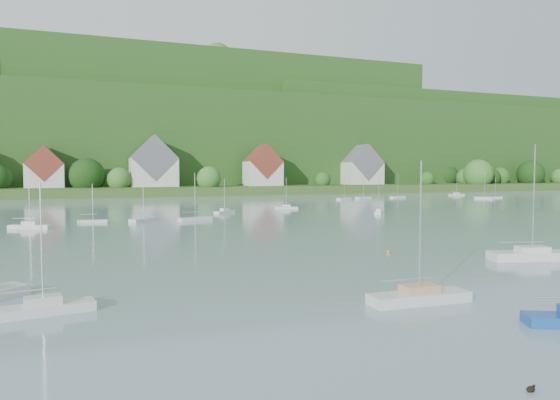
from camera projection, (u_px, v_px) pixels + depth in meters
name	position (u px, v px, depth m)	size (l,w,h in m)	color
far_shore_strip	(136.00, 190.00, 191.12)	(600.00, 60.00, 3.00)	#2F511E
forested_ridge	(123.00, 142.00, 254.07)	(620.00, 181.22, 69.89)	#143F14
village_building_1	(45.00, 170.00, 169.80)	(12.00, 9.36, 14.00)	beige
village_building_2	(154.00, 166.00, 181.21)	(16.00, 11.44, 18.00)	beige
village_building_3	(263.00, 169.00, 193.58)	(13.00, 10.40, 15.50)	beige
village_building_4	(362.00, 168.00, 213.28)	(15.00, 10.40, 16.50)	beige
near_sailboat_0	(43.00, 307.00, 29.94)	(5.86, 2.50, 7.66)	silver
near_sailboat_2	(419.00, 296.00, 32.48)	(6.71, 2.08, 8.97)	silver
near_sailboat_4	(532.00, 254.00, 48.30)	(8.33, 4.29, 10.83)	silver
mooring_buoy_3	(388.00, 253.00, 52.19)	(0.40, 0.40, 0.40)	orange
duck_pair	(532.00, 398.00, 18.64)	(1.60, 1.44, 0.28)	black
far_sailboat_cluster	(222.00, 206.00, 118.82)	(195.50, 66.84, 8.53)	silver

